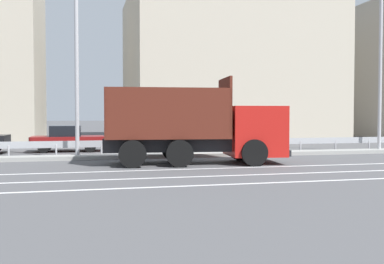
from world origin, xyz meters
TOP-DOWN VIEW (x-y plane):
  - ground_plane at (0.00, 0.00)m, footprint 320.00×320.00m
  - lane_strip_0 at (-0.61, -2.19)m, footprint 58.44×0.16m
  - lane_strip_1 at (-0.61, -4.21)m, footprint 58.44×0.16m
  - lane_strip_2 at (-0.61, -5.99)m, footprint 58.44×0.16m
  - median_island at (0.00, 2.57)m, footprint 32.14×1.10m
  - median_guardrail at (0.00, 3.58)m, footprint 58.44×0.09m
  - dump_truck at (0.28, -0.49)m, footprint 7.48×3.21m
  - median_road_sign at (4.16, 2.57)m, footprint 0.74×0.16m
  - street_lamp_1 at (-5.23, 2.62)m, footprint 0.70×1.92m
  - street_lamp_2 at (10.35, 2.62)m, footprint 0.71×2.05m
  - parked_car_3 at (-5.81, 7.28)m, footprint 3.87×2.06m
  - background_building_1 at (7.64, 20.94)m, footprint 17.26×13.89m

SIDE VIEW (x-z plane):
  - ground_plane at x=0.00m, z-range 0.00..0.00m
  - lane_strip_0 at x=-0.61m, z-range 0.00..0.01m
  - lane_strip_1 at x=-0.61m, z-range 0.00..0.01m
  - lane_strip_2 at x=-0.61m, z-range 0.00..0.01m
  - median_island at x=0.00m, z-range 0.00..0.18m
  - median_guardrail at x=0.00m, z-range 0.18..0.96m
  - parked_car_3 at x=-5.81m, z-range 0.00..1.41m
  - dump_truck at x=0.28m, z-range -0.50..2.99m
  - median_road_sign at x=4.16m, z-range 0.07..2.50m
  - street_lamp_1 at x=-5.23m, z-range 0.45..9.31m
  - street_lamp_2 at x=10.35m, z-range 0.48..11.15m
  - background_building_1 at x=7.64m, z-range 0.00..12.65m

